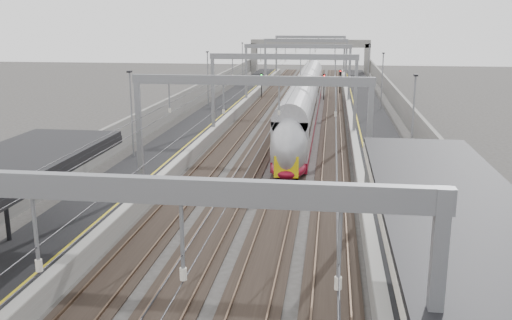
# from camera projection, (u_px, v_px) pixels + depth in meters

# --- Properties ---
(platform_left) EXTENTS (4.00, 120.00, 1.00)m
(platform_left) POSITION_uv_depth(u_px,v_px,m) (203.00, 126.00, 54.97)
(platform_left) COLOR black
(platform_left) RESTS_ON ground
(platform_right) EXTENTS (4.00, 120.00, 1.00)m
(platform_right) POSITION_uv_depth(u_px,v_px,m) (371.00, 130.00, 52.92)
(platform_right) COLOR black
(platform_right) RESTS_ON ground
(tracks) EXTENTS (11.40, 140.00, 0.20)m
(tracks) POSITION_uv_depth(u_px,v_px,m) (285.00, 133.00, 54.05)
(tracks) COLOR black
(tracks) RESTS_ON ground
(overhead_line) EXTENTS (13.00, 140.00, 6.60)m
(overhead_line) POSITION_uv_depth(u_px,v_px,m) (291.00, 63.00, 58.96)
(overhead_line) COLOR gray
(overhead_line) RESTS_ON platform_left
(overbridge) EXTENTS (22.00, 2.20, 6.90)m
(overbridge) POSITION_uv_depth(u_px,v_px,m) (310.00, 48.00, 105.72)
(overbridge) COLOR slate
(overbridge) RESTS_ON ground
(wall_left) EXTENTS (0.30, 120.00, 3.20)m
(wall_left) POSITION_uv_depth(u_px,v_px,m) (170.00, 114.00, 55.12)
(wall_left) COLOR slate
(wall_left) RESTS_ON ground
(wall_right) EXTENTS (0.30, 120.00, 3.20)m
(wall_right) POSITION_uv_depth(u_px,v_px,m) (407.00, 119.00, 52.24)
(wall_right) COLOR slate
(wall_right) RESTS_ON ground
(train) EXTENTS (2.53, 46.16, 4.01)m
(train) POSITION_uv_depth(u_px,v_px,m) (304.00, 107.00, 57.19)
(train) COLOR maroon
(train) RESTS_ON ground
(signal_green) EXTENTS (0.32, 0.32, 3.48)m
(signal_green) POSITION_uv_depth(u_px,v_px,m) (262.00, 81.00, 76.80)
(signal_green) COLOR black
(signal_green) RESTS_ON ground
(signal_red_near) EXTENTS (0.32, 0.32, 3.48)m
(signal_red_near) POSITION_uv_depth(u_px,v_px,m) (324.00, 82.00, 75.76)
(signal_red_near) COLOR black
(signal_red_near) RESTS_ON ground
(signal_red_far) EXTENTS (0.32, 0.32, 3.48)m
(signal_red_far) POSITION_uv_depth(u_px,v_px,m) (340.00, 77.00, 82.25)
(signal_red_far) COLOR black
(signal_red_far) RESTS_ON ground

